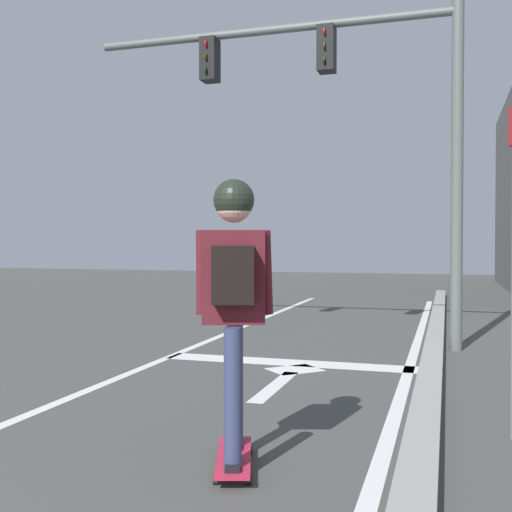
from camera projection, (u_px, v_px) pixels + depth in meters
The scene contains 9 objects.
lane_line_center at pixel (118, 378), 6.64m from camera, with size 0.12×20.00×0.01m, color silver.
lane_line_curbside at pixel (400, 398), 5.77m from camera, with size 0.12×20.00×0.01m, color silver.
stop_bar at pixel (290, 362), 7.50m from camera, with size 3.10×0.40×0.01m, color silver.
lane_arrow_stem at pixel (275, 386), 6.27m from camera, with size 0.16×1.40×0.01m, color silver.
lane_arrow_head at pixel (295, 369), 7.09m from camera, with size 0.56×0.44×0.01m, color silver.
curb_strip at pixel (428, 393), 5.70m from camera, with size 0.24×24.00×0.14m, color gray.
skateboard at pixel (234, 457), 3.99m from camera, with size 0.44×0.81×0.08m.
skater at pixel (234, 278), 3.95m from camera, with size 0.47×0.64×1.77m.
traffic_signal_mast at pixel (345, 95), 8.73m from camera, with size 5.39×0.34×4.89m.
Camera 1 is at (3.21, 0.12, 1.45)m, focal length 43.64 mm.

